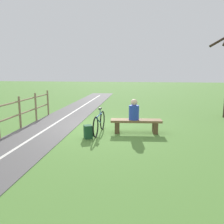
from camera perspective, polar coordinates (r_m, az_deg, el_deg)
The scene contains 5 objects.
ground_plane at distance 9.01m, azimuth -4.67°, elevation -3.84°, with size 80.00×80.00×0.00m, color #548438.
bench at distance 8.18m, azimuth 6.02°, elevation -2.90°, with size 1.83×0.64×0.48m.
person_seated at distance 8.09m, azimuth 5.49°, elevation 0.29°, with size 0.39×0.39×0.73m.
bicycle at distance 8.09m, azimuth -3.20°, elevation -2.70°, with size 0.08×1.78×0.88m.
backpack at distance 7.55m, azimuth -5.94°, elevation -4.93°, with size 0.36×0.35×0.43m.
Camera 1 is at (-2.07, 8.50, 2.15)m, focal length 36.71 mm.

